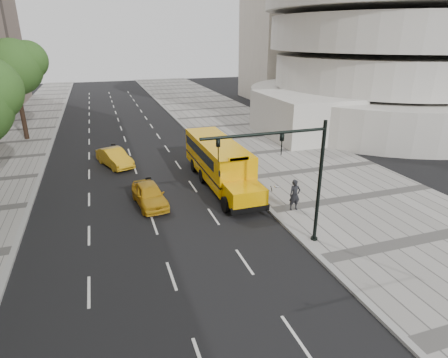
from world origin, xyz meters
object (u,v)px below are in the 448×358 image
object	(u,v)px
taxi_far	(115,158)
pedestrian	(295,195)
school_bus	(218,159)
traffic_signal	(295,171)
tree_c	(15,67)
taxi_near	(149,195)

from	to	relation	value
taxi_far	pedestrian	xyz separation A→B (m)	(9.77, -12.30, 0.39)
school_bus	taxi_far	size ratio (longest dim) A/B	2.65
pedestrian	traffic_signal	bearing A→B (deg)	-118.12
tree_c	traffic_signal	bearing A→B (deg)	-60.12
tree_c	school_bus	world-z (taller)	tree_c
school_bus	taxi_near	xyz separation A→B (m)	(-5.32, -2.38, -1.06)
tree_c	traffic_signal	xyz separation A→B (m)	(15.59, -27.14, -3.15)
school_bus	taxi_near	world-z (taller)	school_bus
taxi_far	traffic_signal	xyz separation A→B (m)	(7.64, -15.81, 3.37)
taxi_far	tree_c	bearing A→B (deg)	104.42
school_bus	taxi_near	size ratio (longest dim) A/B	2.80
tree_c	taxi_near	size ratio (longest dim) A/B	2.38
taxi_near	taxi_far	xyz separation A→B (m)	(-1.63, 8.51, 0.01)
pedestrian	traffic_signal	world-z (taller)	traffic_signal
school_bus	taxi_far	world-z (taller)	school_bus
school_bus	taxi_far	distance (m)	9.32
taxi_far	traffic_signal	bearing A→B (deg)	-84.87
traffic_signal	taxi_far	bearing A→B (deg)	115.78
taxi_near	traffic_signal	size ratio (longest dim) A/B	0.65
taxi_near	pedestrian	world-z (taller)	pedestrian
tree_c	school_bus	size ratio (longest dim) A/B	0.85
pedestrian	tree_c	bearing A→B (deg)	130.04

